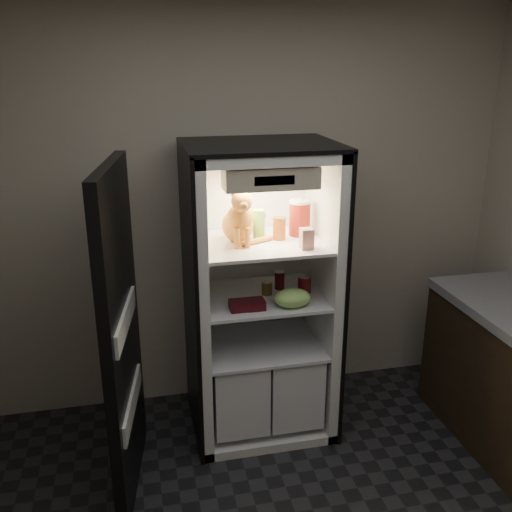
{
  "coord_description": "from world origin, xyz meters",
  "views": [
    {
      "loc": [
        -0.75,
        -1.86,
        2.33
      ],
      "look_at": [
        -0.03,
        1.32,
        1.2
      ],
      "focal_mm": 40.0,
      "sensor_mm": 36.0,
      "label": 1
    }
  ],
  "objects_px": {
    "mayo_tub": "(258,224)",
    "condiment_jar": "(267,287)",
    "berry_box_left": "(239,306)",
    "parmesan_shaker": "(259,224)",
    "salsa_jar": "(279,228)",
    "soda_can_b": "(306,284)",
    "soda_can_a": "(280,280)",
    "soda_can_c": "(304,287)",
    "grape_bag": "(293,298)",
    "pepper_jar": "(300,218)",
    "cream_carton": "(307,239)",
    "refrigerator": "(259,313)",
    "berry_box_right": "(255,304)",
    "tabby_cat": "(239,220)"
  },
  "relations": [
    {
      "from": "mayo_tub",
      "to": "soda_can_b",
      "type": "bearing_deg",
      "value": -34.71
    },
    {
      "from": "pepper_jar",
      "to": "soda_can_c",
      "type": "relative_size",
      "value": 1.61
    },
    {
      "from": "cream_carton",
      "to": "soda_can_a",
      "type": "distance_m",
      "value": 0.45
    },
    {
      "from": "mayo_tub",
      "to": "soda_can_c",
      "type": "relative_size",
      "value": 0.94
    },
    {
      "from": "parmesan_shaker",
      "to": "berry_box_right",
      "type": "relative_size",
      "value": 1.68
    },
    {
      "from": "pepper_jar",
      "to": "berry_box_left",
      "type": "xyz_separation_m",
      "value": [
        -0.44,
        -0.26,
        -0.44
      ]
    },
    {
      "from": "refrigerator",
      "to": "soda_can_c",
      "type": "distance_m",
      "value": 0.36
    },
    {
      "from": "cream_carton",
      "to": "soda_can_a",
      "type": "bearing_deg",
      "value": 107.17
    },
    {
      "from": "salsa_jar",
      "to": "soda_can_b",
      "type": "height_order",
      "value": "salsa_jar"
    },
    {
      "from": "mayo_tub",
      "to": "grape_bag",
      "type": "height_order",
      "value": "mayo_tub"
    },
    {
      "from": "cream_carton",
      "to": "condiment_jar",
      "type": "height_order",
      "value": "cream_carton"
    },
    {
      "from": "cream_carton",
      "to": "tabby_cat",
      "type": "bearing_deg",
      "value": 151.34
    },
    {
      "from": "salsa_jar",
      "to": "grape_bag",
      "type": "xyz_separation_m",
      "value": [
        0.03,
        -0.23,
        -0.36
      ]
    },
    {
      "from": "grape_bag",
      "to": "berry_box_left",
      "type": "relative_size",
      "value": 2.05
    },
    {
      "from": "condiment_jar",
      "to": "salsa_jar",
      "type": "bearing_deg",
      "value": 10.72
    },
    {
      "from": "mayo_tub",
      "to": "soda_can_b",
      "type": "height_order",
      "value": "mayo_tub"
    },
    {
      "from": "parmesan_shaker",
      "to": "salsa_jar",
      "type": "relative_size",
      "value": 1.32
    },
    {
      "from": "pepper_jar",
      "to": "salsa_jar",
      "type": "bearing_deg",
      "value": -158.21
    },
    {
      "from": "cream_carton",
      "to": "soda_can_b",
      "type": "xyz_separation_m",
      "value": [
        0.06,
        0.17,
        -0.35
      ]
    },
    {
      "from": "mayo_tub",
      "to": "berry_box_left",
      "type": "height_order",
      "value": "mayo_tub"
    },
    {
      "from": "soda_can_b",
      "to": "soda_can_a",
      "type": "bearing_deg",
      "value": 144.98
    },
    {
      "from": "berry_box_right",
      "to": "mayo_tub",
      "type": "bearing_deg",
      "value": 74.5
    },
    {
      "from": "parmesan_shaker",
      "to": "salsa_jar",
      "type": "height_order",
      "value": "parmesan_shaker"
    },
    {
      "from": "soda_can_a",
      "to": "grape_bag",
      "type": "bearing_deg",
      "value": -89.56
    },
    {
      "from": "soda_can_b",
      "to": "soda_can_c",
      "type": "distance_m",
      "value": 0.08
    },
    {
      "from": "mayo_tub",
      "to": "salsa_jar",
      "type": "relative_size",
      "value": 0.94
    },
    {
      "from": "refrigerator",
      "to": "tabby_cat",
      "type": "bearing_deg",
      "value": -156.02
    },
    {
      "from": "pepper_jar",
      "to": "soda_can_b",
      "type": "bearing_deg",
      "value": -77.23
    },
    {
      "from": "mayo_tub",
      "to": "berry_box_left",
      "type": "relative_size",
      "value": 1.22
    },
    {
      "from": "parmesan_shaker",
      "to": "cream_carton",
      "type": "distance_m",
      "value": 0.34
    },
    {
      "from": "soda_can_a",
      "to": "berry_box_left",
      "type": "height_order",
      "value": "soda_can_a"
    },
    {
      "from": "pepper_jar",
      "to": "tabby_cat",
      "type": "bearing_deg",
      "value": -169.33
    },
    {
      "from": "soda_can_a",
      "to": "berry_box_right",
      "type": "relative_size",
      "value": 1.07
    },
    {
      "from": "pepper_jar",
      "to": "soda_can_b",
      "type": "relative_size",
      "value": 1.97
    },
    {
      "from": "refrigerator",
      "to": "condiment_jar",
      "type": "bearing_deg",
      "value": -58.42
    },
    {
      "from": "refrigerator",
      "to": "parmesan_shaker",
      "type": "relative_size",
      "value": 10.34
    },
    {
      "from": "soda_can_a",
      "to": "tabby_cat",
      "type": "bearing_deg",
      "value": -164.47
    },
    {
      "from": "parmesan_shaker",
      "to": "soda_can_c",
      "type": "bearing_deg",
      "value": -30.13
    },
    {
      "from": "tabby_cat",
      "to": "condiment_jar",
      "type": "height_order",
      "value": "tabby_cat"
    },
    {
      "from": "pepper_jar",
      "to": "grape_bag",
      "type": "bearing_deg",
      "value": -112.72
    },
    {
      "from": "berry_box_right",
      "to": "grape_bag",
      "type": "bearing_deg",
      "value": -5.75
    },
    {
      "from": "salsa_jar",
      "to": "parmesan_shaker",
      "type": "bearing_deg",
      "value": 163.27
    },
    {
      "from": "salsa_jar",
      "to": "pepper_jar",
      "type": "height_order",
      "value": "pepper_jar"
    },
    {
      "from": "grape_bag",
      "to": "refrigerator",
      "type": "bearing_deg",
      "value": 117.15
    },
    {
      "from": "cream_carton",
      "to": "berry_box_left",
      "type": "bearing_deg",
      "value": 178.87
    },
    {
      "from": "soda_can_a",
      "to": "soda_can_c",
      "type": "xyz_separation_m",
      "value": [
        0.11,
        -0.17,
        0.01
      ]
    },
    {
      "from": "mayo_tub",
      "to": "condiment_jar",
      "type": "relative_size",
      "value": 1.42
    },
    {
      "from": "soda_can_a",
      "to": "soda_can_b",
      "type": "relative_size",
      "value": 1.02
    },
    {
      "from": "mayo_tub",
      "to": "pepper_jar",
      "type": "distance_m",
      "value": 0.26
    },
    {
      "from": "salsa_jar",
      "to": "soda_can_b",
      "type": "distance_m",
      "value": 0.4
    }
  ]
}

